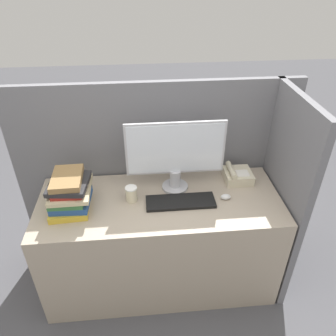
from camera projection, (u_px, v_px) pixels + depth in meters
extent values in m
plane|color=#4C4C51|center=(165.00, 314.00, 2.25)|extent=(12.00, 12.00, 0.00)
cube|color=slate|center=(156.00, 175.00, 2.41)|extent=(1.96, 0.04, 1.41)
cube|color=slate|center=(280.00, 195.00, 2.21)|extent=(0.04, 0.69, 1.41)
cube|color=tan|center=(161.00, 242.00, 2.30)|extent=(1.56, 0.63, 0.75)
cylinder|color=#B7B7BC|center=(175.00, 187.00, 2.20)|extent=(0.17, 0.17, 0.02)
cylinder|color=#B7B7BC|center=(175.00, 178.00, 2.16)|extent=(0.07, 0.07, 0.12)
cube|color=#B7B7BC|center=(175.00, 148.00, 2.04)|extent=(0.63, 0.02, 0.36)
cube|color=silver|center=(176.00, 149.00, 2.03)|extent=(0.60, 0.01, 0.33)
cube|color=black|center=(181.00, 202.00, 2.07)|extent=(0.44, 0.15, 0.02)
ellipsoid|color=silver|center=(226.00, 197.00, 2.09)|extent=(0.06, 0.04, 0.03)
cylinder|color=beige|center=(131.00, 194.00, 2.07)|extent=(0.07, 0.07, 0.09)
cylinder|color=white|center=(131.00, 188.00, 2.04)|extent=(0.07, 0.07, 0.01)
cube|color=gold|center=(70.00, 205.00, 2.02)|extent=(0.24, 0.30, 0.04)
cube|color=#264C8C|center=(71.00, 200.00, 2.00)|extent=(0.23, 0.25, 0.04)
cube|color=#38723F|center=(69.00, 194.00, 1.98)|extent=(0.21, 0.26, 0.04)
cube|color=#C6B78C|center=(71.00, 190.00, 1.97)|extent=(0.24, 0.30, 0.03)
cube|color=maroon|center=(70.00, 187.00, 1.95)|extent=(0.18, 0.25, 0.02)
cube|color=#262628|center=(69.00, 184.00, 1.94)|extent=(0.24, 0.26, 0.03)
cube|color=olive|center=(67.00, 178.00, 1.92)|extent=(0.18, 0.25, 0.04)
cube|color=beige|center=(238.00, 176.00, 2.26)|extent=(0.19, 0.18, 0.07)
cube|color=white|center=(243.00, 173.00, 2.23)|extent=(0.08, 0.08, 0.00)
cylinder|color=beige|center=(231.00, 170.00, 2.23)|extent=(0.04, 0.18, 0.04)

